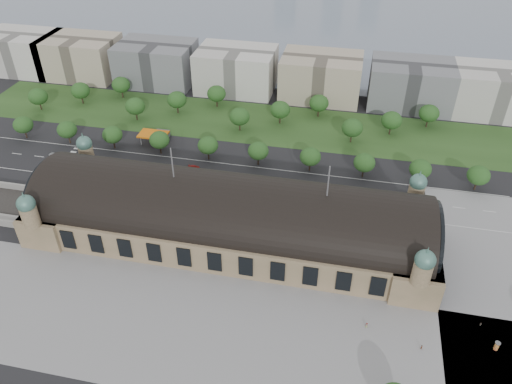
% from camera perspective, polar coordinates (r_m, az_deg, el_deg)
% --- Properties ---
extents(ground, '(900.00, 900.00, 0.00)m').
position_cam_1_polar(ground, '(191.93, -3.01, -5.27)').
color(ground, black).
rests_on(ground, ground).
extents(station, '(150.00, 48.40, 44.30)m').
position_cam_1_polar(station, '(185.32, -3.10, -2.88)').
color(station, '#9F8463').
rests_on(station, ground).
extents(plaza_south, '(190.00, 48.00, 0.12)m').
position_cam_1_polar(plaza_south, '(160.82, -3.49, -15.93)').
color(plaza_south, gray).
rests_on(plaza_south, ground).
extents(road_slab, '(260.00, 26.00, 0.10)m').
position_cam_1_polar(road_slab, '(225.44, -5.52, 1.70)').
color(road_slab, black).
rests_on(road_slab, ground).
extents(grass_belt, '(300.00, 45.00, 0.10)m').
position_cam_1_polar(grass_belt, '(269.67, -1.14, 8.03)').
color(grass_belt, '#26451B').
rests_on(grass_belt, ground).
extents(petrol_station, '(14.00, 13.00, 5.05)m').
position_cam_1_polar(petrol_station, '(256.29, -11.13, 6.47)').
color(petrol_station, orange).
rests_on(petrol_station, ground).
extents(lake, '(700.00, 320.00, 0.08)m').
position_cam_1_polar(lake, '(456.47, 6.96, 19.68)').
color(lake, slate).
rests_on(lake, ground).
extents(office_0, '(45.00, 32.00, 24.00)m').
position_cam_1_polar(office_0, '(361.93, -25.06, 14.30)').
color(office_0, silver).
rests_on(office_0, ground).
extents(office_1, '(45.00, 32.00, 24.00)m').
position_cam_1_polar(office_1, '(340.31, -19.39, 14.37)').
color(office_1, tan).
rests_on(office_1, ground).
extents(office_2, '(45.00, 32.00, 24.00)m').
position_cam_1_polar(office_2, '(318.32, -11.32, 14.25)').
color(office_2, slate).
rests_on(office_2, ground).
extents(office_3, '(45.00, 32.00, 24.00)m').
position_cam_1_polar(office_3, '(303.06, -2.27, 13.79)').
color(office_3, silver).
rests_on(office_3, ground).
extents(office_4, '(45.00, 32.00, 24.00)m').
position_cam_1_polar(office_4, '(295.57, 7.43, 12.92)').
color(office_4, tan).
rests_on(office_4, ground).
extents(office_5, '(45.00, 32.00, 24.00)m').
position_cam_1_polar(office_5, '(296.45, 17.26, 11.67)').
color(office_5, slate).
rests_on(office_5, ground).
extents(office_6, '(45.00, 32.00, 24.00)m').
position_cam_1_polar(office_6, '(304.34, 25.77, 10.31)').
color(office_6, silver).
rests_on(office_6, ground).
extents(tree_row_0, '(9.60, 9.60, 11.52)m').
position_cam_1_polar(tree_row_0, '(276.58, -25.07, 6.97)').
color(tree_row_0, '#2D2116').
rests_on(tree_row_0, ground).
extents(tree_row_1, '(9.60, 9.60, 11.52)m').
position_cam_1_polar(tree_row_1, '(263.44, -20.79, 6.67)').
color(tree_row_1, '#2D2116').
rests_on(tree_row_1, ground).
extents(tree_row_2, '(9.60, 9.60, 11.52)m').
position_cam_1_polar(tree_row_2, '(251.90, -16.09, 6.31)').
color(tree_row_2, '#2D2116').
rests_on(tree_row_2, ground).
extents(tree_row_3, '(9.60, 9.60, 11.52)m').
position_cam_1_polar(tree_row_3, '(242.21, -10.99, 5.86)').
color(tree_row_3, '#2D2116').
rests_on(tree_row_3, ground).
extents(tree_row_4, '(9.60, 9.60, 11.52)m').
position_cam_1_polar(tree_row_4, '(234.57, -5.52, 5.33)').
color(tree_row_4, '#2D2116').
rests_on(tree_row_4, ground).
extents(tree_row_5, '(9.60, 9.60, 11.52)m').
position_cam_1_polar(tree_row_5, '(229.21, 0.26, 4.72)').
color(tree_row_5, '#2D2116').
rests_on(tree_row_5, ground).
extents(tree_row_6, '(9.60, 9.60, 11.52)m').
position_cam_1_polar(tree_row_6, '(226.28, 6.23, 4.03)').
color(tree_row_6, '#2D2116').
rests_on(tree_row_6, ground).
extents(tree_row_7, '(9.60, 9.60, 11.52)m').
position_cam_1_polar(tree_row_7, '(225.87, 12.28, 3.29)').
color(tree_row_7, '#2D2116').
rests_on(tree_row_7, ground).
extents(tree_row_8, '(9.60, 9.60, 11.52)m').
position_cam_1_polar(tree_row_8, '(228.00, 18.28, 2.52)').
color(tree_row_8, '#2D2116').
rests_on(tree_row_8, ground).
extents(tree_row_9, '(9.60, 9.60, 11.52)m').
position_cam_1_polar(tree_row_9, '(232.61, 24.09, 1.75)').
color(tree_row_9, '#2D2116').
rests_on(tree_row_9, ground).
extents(tree_belt_0, '(10.40, 10.40, 12.48)m').
position_cam_1_polar(tree_belt_0, '(303.40, -23.65, 9.97)').
color(tree_belt_0, '#2D2116').
rests_on(tree_belt_0, ground).
extents(tree_belt_1, '(10.40, 10.40, 12.48)m').
position_cam_1_polar(tree_belt_1, '(302.37, -19.43, 10.89)').
color(tree_belt_1, '#2D2116').
rests_on(tree_belt_1, ground).
extents(tree_belt_2, '(10.40, 10.40, 12.48)m').
position_cam_1_polar(tree_belt_2, '(303.00, -15.19, 11.74)').
color(tree_belt_2, '#2D2116').
rests_on(tree_belt_2, ground).
extents(tree_belt_3, '(10.40, 10.40, 12.48)m').
position_cam_1_polar(tree_belt_3, '(275.57, -13.65, 9.51)').
color(tree_belt_3, '#2D2116').
rests_on(tree_belt_3, ground).
extents(tree_belt_4, '(10.40, 10.40, 12.48)m').
position_cam_1_polar(tree_belt_4, '(278.35, -9.04, 10.37)').
color(tree_belt_4, '#2D2116').
rests_on(tree_belt_4, ground).
extents(tree_belt_5, '(10.40, 10.40, 12.48)m').
position_cam_1_polar(tree_belt_5, '(282.90, -4.54, 11.15)').
color(tree_belt_5, '#2D2116').
rests_on(tree_belt_5, ground).
extents(tree_belt_6, '(10.40, 10.40, 12.48)m').
position_cam_1_polar(tree_belt_6, '(257.54, -1.89, 8.61)').
color(tree_belt_6, '#2D2116').
rests_on(tree_belt_6, ground).
extents(tree_belt_7, '(10.40, 10.40, 12.48)m').
position_cam_1_polar(tree_belt_7, '(264.64, 2.79, 9.38)').
color(tree_belt_7, '#2D2116').
rests_on(tree_belt_7, ground).
extents(tree_belt_8, '(10.40, 10.40, 12.48)m').
position_cam_1_polar(tree_belt_8, '(273.41, 7.21, 10.05)').
color(tree_belt_8, '#2D2116').
rests_on(tree_belt_8, ground).
extents(tree_belt_9, '(10.40, 10.40, 12.48)m').
position_cam_1_polar(tree_belt_9, '(251.42, 10.95, 7.22)').
color(tree_belt_9, '#2D2116').
rests_on(tree_belt_9, ground).
extents(tree_belt_10, '(10.40, 10.40, 12.48)m').
position_cam_1_polar(tree_belt_10, '(262.84, 15.24, 7.91)').
color(tree_belt_10, '#2D2116').
rests_on(tree_belt_10, ground).
extents(tree_belt_11, '(10.40, 10.40, 12.48)m').
position_cam_1_polar(tree_belt_11, '(275.62, 19.18, 8.50)').
color(tree_belt_11, '#2D2116').
rests_on(tree_belt_11, ground).
extents(traffic_car_0, '(4.59, 2.08, 1.53)m').
position_cam_1_polar(traffic_car_0, '(247.75, -22.34, 2.54)').
color(traffic_car_0, silver).
rests_on(traffic_car_0, ground).
extents(traffic_car_1, '(4.68, 1.98, 1.50)m').
position_cam_1_polar(traffic_car_1, '(257.89, -22.10, 3.97)').
color(traffic_car_1, gray).
rests_on(traffic_car_1, ground).
extents(traffic_car_2, '(4.98, 2.38, 1.37)m').
position_cam_1_polar(traffic_car_2, '(233.23, -15.69, 1.87)').
color(traffic_car_2, black).
rests_on(traffic_car_2, ground).
extents(traffic_car_3, '(5.38, 2.43, 1.53)m').
position_cam_1_polar(traffic_car_3, '(231.68, -7.09, 2.84)').
color(traffic_car_3, maroon).
rests_on(traffic_car_3, ground).
extents(traffic_car_4, '(3.80, 1.68, 1.27)m').
position_cam_1_polar(traffic_car_4, '(216.63, -2.90, 0.45)').
color(traffic_car_4, '#191D47').
rests_on(traffic_car_4, ground).
extents(parked_car_0, '(4.99, 3.34, 1.55)m').
position_cam_1_polar(parked_car_0, '(224.93, -15.70, 0.51)').
color(parked_car_0, black).
rests_on(parked_car_0, ground).
extents(parked_car_1, '(5.00, 4.38, 1.28)m').
position_cam_1_polar(parked_car_1, '(232.59, -17.65, 1.35)').
color(parked_car_1, '#9D3413').
rests_on(parked_car_1, ground).
extents(parked_car_2, '(4.86, 4.07, 1.33)m').
position_cam_1_polar(parked_car_2, '(222.93, -12.43, 0.69)').
color(parked_car_2, '#161E3F').
rests_on(parked_car_2, ground).
extents(parked_car_3, '(4.67, 3.59, 1.48)m').
position_cam_1_polar(parked_car_3, '(215.45, -9.73, -0.29)').
color(parked_car_3, slate).
rests_on(parked_car_3, ground).
extents(parked_car_4, '(4.81, 3.94, 1.54)m').
position_cam_1_polar(parked_car_4, '(222.98, -14.30, 0.42)').
color(parked_car_4, silver).
rests_on(parked_car_4, ground).
extents(parked_car_5, '(6.29, 5.83, 1.64)m').
position_cam_1_polar(parked_car_5, '(224.52, -14.44, 0.69)').
color(parked_car_5, gray).
rests_on(parked_car_5, ground).
extents(parked_car_6, '(5.36, 3.74, 1.44)m').
position_cam_1_polar(parked_car_6, '(215.74, -8.44, -0.09)').
color(parked_car_6, black).
rests_on(parked_car_6, ground).
extents(bus_west, '(10.62, 2.55, 2.95)m').
position_cam_1_polar(bus_west, '(218.02, -7.04, 0.72)').
color(bus_west, red).
rests_on(bus_west, ground).
extents(bus_mid, '(12.14, 3.59, 3.34)m').
position_cam_1_polar(bus_mid, '(212.31, 4.79, -0.14)').
color(bus_mid, beige).
rests_on(bus_mid, ground).
extents(bus_east, '(13.31, 4.22, 3.65)m').
position_cam_1_polar(bus_east, '(208.13, 6.94, -1.09)').
color(bus_east, beige).
rests_on(bus_east, ground).
extents(advertising_column, '(1.63, 1.63, 3.10)m').
position_cam_1_polar(advertising_column, '(171.78, 25.80, -15.55)').
color(advertising_column, '#C1304C').
rests_on(advertising_column, ground).
extents(pedestrian_0, '(1.04, 0.70, 1.96)m').
position_cam_1_polar(pedestrian_0, '(165.12, 12.52, -14.65)').
color(pedestrian_0, gray).
rests_on(pedestrian_0, ground).
extents(pedestrian_1, '(0.70, 0.79, 1.82)m').
position_cam_1_polar(pedestrian_1, '(164.22, 18.40, -16.49)').
color(pedestrian_1, gray).
rests_on(pedestrian_1, ground).
extents(pedestrian_2, '(0.66, 0.85, 1.53)m').
position_cam_1_polar(pedestrian_2, '(176.80, 24.29, -13.59)').
color(pedestrian_2, gray).
rests_on(pedestrian_2, ground).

